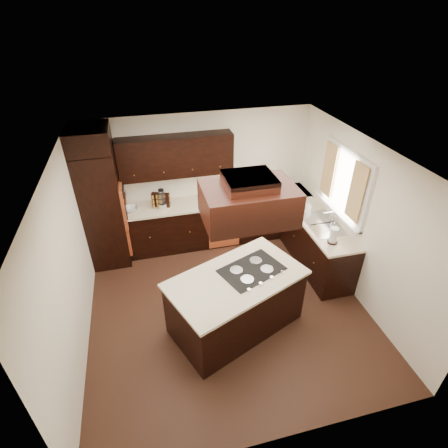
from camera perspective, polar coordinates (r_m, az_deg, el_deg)
The scene contains 30 objects.
floor at distance 5.74m, azimuth 0.50°, elevation -13.11°, with size 4.20×4.20×0.02m, color #4F2D1E.
ceiling at distance 4.30m, azimuth 0.66°, elevation 10.87°, with size 4.20×4.20×0.02m, color white.
wall_back at distance 6.70m, azimuth -4.00°, elevation 7.45°, with size 4.20×0.02×2.50m, color white.
wall_front at distance 3.51m, azimuth 9.97°, elevation -22.78°, with size 4.20×0.02×2.50m, color white.
wall_left at distance 4.93m, azimuth -24.05°, elevation -6.11°, with size 0.02×4.20×2.50m, color white.
wall_right at distance 5.73m, azimuth 21.44°, elevation 0.32°, with size 0.02×4.20×2.50m, color white.
oven_column at distance 6.39m, azimuth -19.07°, elevation 2.33°, with size 0.65×0.75×2.12m, color black.
wall_oven_face at distance 6.33m, azimuth -16.05°, elevation 3.23°, with size 0.05×0.62×0.78m, color #D85D2F.
base_cabinets_back at distance 6.83m, azimuth -2.97°, elevation 0.25°, with size 2.93×0.60×0.88m, color black.
base_cabinets_right at distance 6.64m, azimuth 13.74°, elevation -1.84°, with size 0.60×2.40×0.88m, color black.
countertop_back at distance 6.58m, azimuth -3.06°, elevation 3.55°, with size 2.93×0.63×0.04m, color beige.
countertop_right at distance 6.39m, azimuth 14.15°, elevation 1.54°, with size 0.63×2.40×0.04m, color beige.
upper_cabinets at distance 6.26m, azimuth -7.83°, elevation 10.93°, with size 2.00×0.34×0.72m, color black.
dishwasher_front at distance 6.66m, azimuth 0.01°, elevation -1.07°, with size 0.60×0.05×0.72m, color #D85D2F.
window_frame at distance 5.92m, azimuth 19.09°, elevation 6.34°, with size 0.06×1.32×1.12m, color white.
window_pane at distance 5.93m, azimuth 19.32°, elevation 6.36°, with size 0.00×1.20×1.00m, color white.
curtain_left at distance 5.56m, azimuth 20.80°, elevation 4.80°, with size 0.02×0.34×0.90m, color #FFEDB7.
curtain_right at distance 6.19m, azimuth 16.74°, elevation 8.45°, with size 0.02×0.34×0.90m, color #FFEDB7.
sink_rim at distance 6.13m, azimuth 15.73°, elevation 0.08°, with size 0.52×0.84×0.01m, color silver.
island at distance 5.15m, azimuth 1.93°, elevation -12.74°, with size 1.80×0.98×0.88m, color black.
island_top at distance 4.83m, azimuth 2.03°, elevation -8.93°, with size 1.86×1.05×0.04m, color beige.
cooktop at distance 4.95m, azimuth 4.54°, elevation -7.43°, with size 0.85×0.57×0.01m, color black.
range_hood at distance 4.00m, azimuth 4.01°, elevation 3.44°, with size 1.05×0.72×0.42m, color black.
hood_duct at distance 3.87m, azimuth 4.16°, elevation 6.98°, with size 0.55×0.50×0.13m, color black.
blender_base at distance 6.41m, azimuth -10.00°, elevation 2.92°, with size 0.15×0.15×0.10m, color silver.
blender_pitcher at distance 6.32m, azimuth -10.15°, elevation 4.33°, with size 0.13×0.13×0.26m, color silver.
spice_rack at distance 6.44m, azimuth -10.26°, elevation 3.90°, with size 0.32×0.08×0.27m, color black.
mixing_bowl at distance 6.47m, azimuth -14.93°, elevation 2.37°, with size 0.26×0.26×0.06m, color white.
soap_bottle at distance 6.42m, azimuth 13.64°, elevation 2.89°, with size 0.08×0.08×0.18m, color white.
paper_towel at distance 5.63m, azimuth 17.46°, elevation -1.80°, with size 0.12×0.12×0.27m, color white.
Camera 1 is at (-1.01, -3.85, 4.13)m, focal length 28.00 mm.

